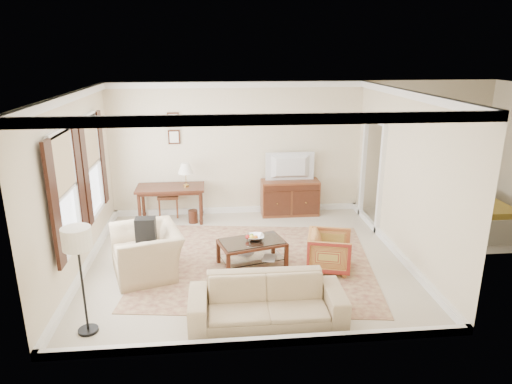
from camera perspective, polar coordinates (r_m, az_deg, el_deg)
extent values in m
cube|color=beige|center=(8.12, -1.21, -8.44)|extent=(5.50, 5.00, 0.01)
cube|color=white|center=(7.33, -1.36, 12.39)|extent=(5.50, 5.00, 0.01)
cube|color=beige|center=(10.02, -2.37, 5.37)|extent=(5.50, 0.01, 2.90)
cube|color=beige|center=(5.25, 0.80, -6.08)|extent=(5.50, 0.01, 2.90)
cube|color=beige|center=(7.90, -21.60, 0.80)|extent=(0.01, 5.00, 2.90)
cube|color=beige|center=(8.26, 18.11, 1.88)|extent=(0.01, 5.00, 2.90)
cube|color=beige|center=(10.33, 22.53, -4.02)|extent=(3.00, 2.70, 0.01)
cube|color=maroon|center=(8.00, 0.02, -8.83)|extent=(4.34, 3.86, 0.01)
cube|color=#3F1D12|center=(9.78, -10.65, 0.54)|extent=(1.42, 0.71, 0.05)
cylinder|color=#3F1D12|center=(9.72, -14.35, -2.23)|extent=(0.07, 0.07, 0.72)
cylinder|color=#3F1D12|center=(9.61, -6.92, -2.04)|extent=(0.07, 0.07, 0.72)
cylinder|color=#3F1D12|center=(10.24, -13.91, -1.20)|extent=(0.07, 0.07, 0.72)
cylinder|color=#3F1D12|center=(10.12, -6.86, -1.00)|extent=(0.07, 0.07, 0.72)
cube|color=brown|center=(10.16, 4.25, -0.68)|extent=(1.27, 0.49, 0.78)
imported|color=black|center=(9.90, 4.39, 4.23)|extent=(1.02, 0.59, 0.13)
cube|color=#3F1D12|center=(7.74, -0.52, -6.37)|extent=(1.21, 0.90, 0.04)
cube|color=silver|center=(7.73, -0.52, -6.14)|extent=(1.14, 0.82, 0.01)
cube|color=silver|center=(7.85, -0.51, -8.15)|extent=(1.11, 0.80, 0.02)
cube|color=#3F1D12|center=(7.44, -3.48, -9.24)|extent=(0.07, 0.07, 0.42)
cube|color=#3F1D12|center=(7.77, 3.81, -8.03)|extent=(0.07, 0.07, 0.42)
cube|color=#3F1D12|center=(7.93, -4.74, -7.48)|extent=(0.07, 0.07, 0.42)
cube|color=#3F1D12|center=(8.24, 2.15, -6.43)|extent=(0.07, 0.07, 0.42)
imported|color=silver|center=(7.75, -0.07, -5.59)|extent=(0.42, 0.42, 0.10)
imported|color=brown|center=(7.86, -1.96, -7.93)|extent=(0.21, 0.24, 0.38)
imported|color=brown|center=(7.80, 0.91, -8.17)|extent=(0.28, 0.11, 0.38)
imported|color=maroon|center=(7.73, 9.18, -7.12)|extent=(0.82, 0.85, 0.72)
imported|color=tan|center=(7.66, -13.54, -6.38)|extent=(1.08, 1.35, 1.03)
cube|color=black|center=(7.62, -13.63, -4.46)|extent=(0.29, 0.37, 0.40)
imported|color=tan|center=(6.27, 1.38, -12.58)|extent=(2.10, 0.63, 0.82)
cylinder|color=black|center=(6.63, -20.22, -15.90)|extent=(0.26, 0.26, 0.04)
cylinder|color=black|center=(6.33, -20.81, -11.24)|extent=(0.03, 0.03, 1.23)
cylinder|color=silver|center=(6.04, -21.52, -5.41)|extent=(0.36, 0.36, 0.28)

